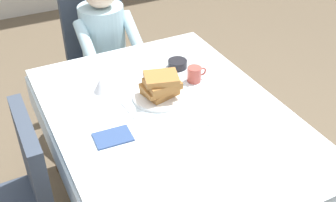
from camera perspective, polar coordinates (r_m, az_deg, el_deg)
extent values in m
cube|color=silver|center=(2.06, 0.39, -2.34)|extent=(1.10, 1.50, 0.04)
cube|color=silver|center=(2.71, -6.93, 4.54)|extent=(1.10, 0.01, 0.18)
cube|color=silver|center=(2.01, -14.10, -9.12)|extent=(0.01, 1.50, 0.18)
cube|color=silver|center=(2.39, 12.37, -0.74)|extent=(0.01, 1.50, 0.18)
cylinder|color=brown|center=(2.69, -15.25, -3.50)|extent=(0.07, 0.07, 0.70)
cylinder|color=brown|center=(2.94, 2.59, 1.54)|extent=(0.07, 0.07, 0.70)
cube|color=#384251|center=(3.06, -8.46, 4.29)|extent=(0.44, 0.44, 0.05)
cube|color=#384251|center=(3.11, -10.14, 10.16)|extent=(0.44, 0.06, 0.48)
cylinder|color=#2D2319|center=(3.09, -3.86, -0.01)|extent=(0.04, 0.04, 0.40)
cylinder|color=#2D2319|center=(3.00, -10.17, -1.79)|extent=(0.04, 0.04, 0.40)
cylinder|color=#2D2319|center=(3.37, -6.30, 3.13)|extent=(0.04, 0.04, 0.40)
cylinder|color=#2D2319|center=(3.29, -12.13, 1.59)|extent=(0.04, 0.04, 0.40)
cylinder|color=silver|center=(2.92, -8.76, 8.40)|extent=(0.30, 0.30, 0.46)
cylinder|color=silver|center=(2.82, -4.83, 9.26)|extent=(0.08, 0.29, 0.23)
cylinder|color=silver|center=(2.73, -11.08, 7.81)|extent=(0.08, 0.29, 0.23)
cylinder|color=#383D51|center=(3.03, -5.45, -0.31)|extent=(0.10, 0.10, 0.45)
cylinder|color=#383D51|center=(2.99, -8.29, -1.11)|extent=(0.10, 0.10, 0.45)
cube|color=#384251|center=(1.95, -17.68, -8.34)|extent=(0.06, 0.44, 0.48)
cylinder|color=white|center=(2.17, -1.14, 0.69)|extent=(0.28, 0.28, 0.02)
cube|color=#A36B33|center=(2.16, -1.10, 1.34)|extent=(0.19, 0.17, 0.03)
cube|color=#A36B33|center=(2.14, -1.39, 1.73)|extent=(0.16, 0.14, 0.02)
cube|color=#A36B33|center=(2.12, -0.78, 2.40)|extent=(0.17, 0.14, 0.03)
cube|color=#A36B33|center=(2.10, -0.91, 3.13)|extent=(0.20, 0.18, 0.03)
cylinder|color=#B24C42|center=(2.29, 3.57, 3.63)|extent=(0.08, 0.08, 0.08)
torus|color=#B24C42|center=(2.31, 4.65, 4.01)|extent=(0.05, 0.01, 0.05)
cylinder|color=black|center=(2.42, 1.30, 5.04)|extent=(0.11, 0.11, 0.04)
cone|color=silver|center=(2.23, -9.17, 2.05)|extent=(0.08, 0.08, 0.07)
cube|color=silver|center=(2.10, -5.57, -1.03)|extent=(0.03, 0.18, 0.00)
cube|color=silver|center=(2.23, 3.48, 1.55)|extent=(0.03, 0.20, 0.00)
cube|color=silver|center=(1.98, 3.93, -3.53)|extent=(0.15, 0.03, 0.00)
cube|color=#334C7F|center=(1.93, -7.47, -4.87)|extent=(0.18, 0.13, 0.01)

